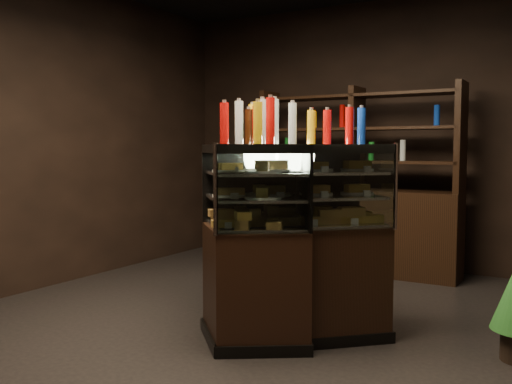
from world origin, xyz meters
TOP-DOWN VIEW (x-y plane):
  - ground at (0.00, 0.00)m, footprint 5.00×5.00m
  - room_shell at (0.00, 0.00)m, footprint 5.02×5.02m
  - display_case at (0.07, -0.21)m, footprint 1.61×1.41m
  - food_display at (0.07, -0.22)m, footprint 1.20×1.06m
  - bottles_top at (0.07, -0.21)m, footprint 1.03×0.92m
  - back_shelving at (-0.17, 2.05)m, footprint 2.22×0.42m

SIDE VIEW (x-z plane):
  - ground at x=0.00m, z-range 0.00..0.00m
  - display_case at x=0.07m, z-range -0.23..1.16m
  - back_shelving at x=-0.17m, z-range -0.39..1.61m
  - food_display at x=0.07m, z-range 0.81..1.24m
  - bottles_top at x=0.07m, z-range 1.37..1.67m
  - room_shell at x=0.00m, z-range 0.44..3.45m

